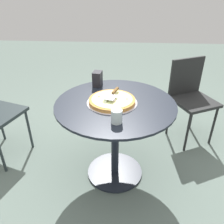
# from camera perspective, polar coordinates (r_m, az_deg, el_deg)

# --- Properties ---
(ground_plane) EXTENTS (10.00, 10.00, 0.00)m
(ground_plane) POSITION_cam_1_polar(r_m,az_deg,el_deg) (2.14, 0.71, -14.76)
(ground_plane) COLOR slate
(patio_table) EXTENTS (0.91, 0.91, 0.71)m
(patio_table) POSITION_cam_1_polar(r_m,az_deg,el_deg) (1.81, 0.81, -2.87)
(patio_table) COLOR black
(patio_table) RESTS_ON ground
(pizza_on_tray) EXTENTS (0.38, 0.38, 0.05)m
(pizza_on_tray) POSITION_cam_1_polar(r_m,az_deg,el_deg) (1.70, -0.00, 2.79)
(pizza_on_tray) COLOR silver
(pizza_on_tray) RESTS_ON patio_table
(pizza_server) EXTENTS (0.11, 0.22, 0.02)m
(pizza_server) POSITION_cam_1_polar(r_m,az_deg,el_deg) (1.72, 0.23, 4.63)
(pizza_server) COLOR silver
(pizza_server) RESTS_ON pizza_on_tray
(drinking_cup) EXTENTS (0.07, 0.07, 0.09)m
(drinking_cup) POSITION_cam_1_polar(r_m,az_deg,el_deg) (1.45, 1.17, -1.08)
(drinking_cup) COLOR white
(drinking_cup) RESTS_ON patio_table
(napkin_dispenser) EXTENTS (0.08, 0.10, 0.13)m
(napkin_dispenser) POSITION_cam_1_polar(r_m,az_deg,el_deg) (1.98, -3.65, 8.29)
(napkin_dispenser) COLOR #222228
(napkin_dispenser) RESTS_ON patio_table
(patio_chair_corner) EXTENTS (0.51, 0.51, 0.85)m
(patio_chair_corner) POSITION_cam_1_polar(r_m,az_deg,el_deg) (2.45, 19.06, 4.32)
(patio_chair_corner) COLOR black
(patio_chair_corner) RESTS_ON ground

